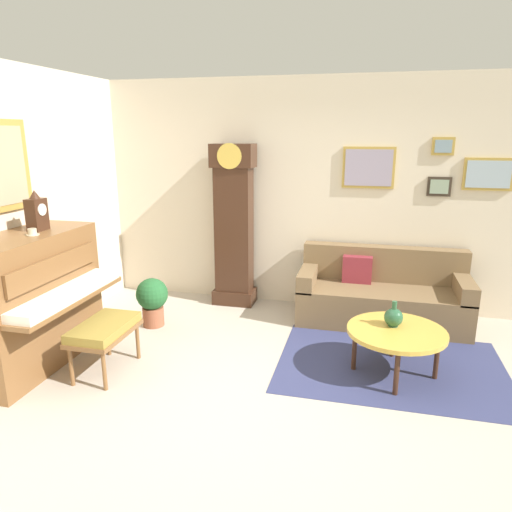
# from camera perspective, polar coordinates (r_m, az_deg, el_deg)

# --- Properties ---
(ground_plane) EXTENTS (6.40, 6.00, 0.10)m
(ground_plane) POSITION_cam_1_polar(r_m,az_deg,el_deg) (4.08, 0.59, -17.72)
(ground_plane) COLOR #B2A899
(wall_back) EXTENTS (5.30, 0.13, 2.80)m
(wall_back) POSITION_cam_1_polar(r_m,az_deg,el_deg) (5.84, 6.18, 7.51)
(wall_back) COLOR beige
(wall_back) RESTS_ON ground_plane
(area_rug) EXTENTS (2.10, 1.50, 0.01)m
(area_rug) POSITION_cam_1_polar(r_m,az_deg,el_deg) (4.72, 16.16, -12.77)
(area_rug) COLOR navy
(area_rug) RESTS_ON ground_plane
(piano) EXTENTS (0.87, 1.44, 1.26)m
(piano) POSITION_cam_1_polar(r_m,az_deg,el_deg) (4.83, -25.93, -4.94)
(piano) COLOR brown
(piano) RESTS_ON ground_plane
(piano_bench) EXTENTS (0.42, 0.70, 0.48)m
(piano_bench) POSITION_cam_1_polar(r_m,az_deg,el_deg) (4.49, -18.11, -8.68)
(piano_bench) COLOR brown
(piano_bench) RESTS_ON ground_plane
(grandfather_clock) EXTENTS (0.52, 0.34, 2.03)m
(grandfather_clock) POSITION_cam_1_polar(r_m,az_deg,el_deg) (5.84, -2.72, 3.21)
(grandfather_clock) COLOR #3D2316
(grandfather_clock) RESTS_ON ground_plane
(couch) EXTENTS (1.90, 0.80, 0.84)m
(couch) POSITION_cam_1_polar(r_m,az_deg,el_deg) (5.63, 15.14, -4.65)
(couch) COLOR brown
(couch) RESTS_ON ground_plane
(coffee_table) EXTENTS (0.88, 0.88, 0.44)m
(coffee_table) POSITION_cam_1_polar(r_m,az_deg,el_deg) (4.41, 16.86, -9.01)
(coffee_table) COLOR gold
(coffee_table) RESTS_ON ground_plane
(mantel_clock) EXTENTS (0.13, 0.18, 0.38)m
(mantel_clock) POSITION_cam_1_polar(r_m,az_deg,el_deg) (4.80, -25.31, 4.86)
(mantel_clock) COLOR #3D2316
(mantel_clock) RESTS_ON piano
(teacup) EXTENTS (0.12, 0.12, 0.06)m
(teacup) POSITION_cam_1_polar(r_m,az_deg,el_deg) (4.63, -25.75, 2.61)
(teacup) COLOR beige
(teacup) RESTS_ON piano
(green_jug) EXTENTS (0.17, 0.17, 0.24)m
(green_jug) POSITION_cam_1_polar(r_m,az_deg,el_deg) (4.43, 16.52, -7.20)
(green_jug) COLOR #234C33
(green_jug) RESTS_ON coffee_table
(potted_plant) EXTENTS (0.36, 0.36, 0.56)m
(potted_plant) POSITION_cam_1_polar(r_m,az_deg,el_deg) (5.42, -12.61, -5.14)
(potted_plant) COLOR #935138
(potted_plant) RESTS_ON ground_plane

